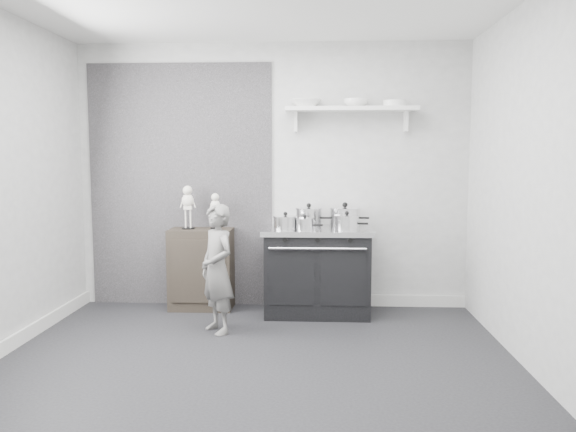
# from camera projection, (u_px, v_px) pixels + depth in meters

# --- Properties ---
(ground) EXTENTS (4.00, 4.00, 0.00)m
(ground) POSITION_uv_depth(u_px,v_px,m) (253.00, 368.00, 4.13)
(ground) COLOR black
(ground) RESTS_ON ground
(room_shell) EXTENTS (4.02, 3.62, 2.71)m
(room_shell) POSITION_uv_depth(u_px,v_px,m) (242.00, 144.00, 4.12)
(room_shell) COLOR #A4A4A2
(room_shell) RESTS_ON ground
(wall_shelf) EXTENTS (1.30, 0.26, 0.24)m
(wall_shelf) POSITION_uv_depth(u_px,v_px,m) (351.00, 110.00, 5.55)
(wall_shelf) COLOR silver
(wall_shelf) RESTS_ON room_shell
(stove) EXTENTS (1.07, 0.67, 0.86)m
(stove) POSITION_uv_depth(u_px,v_px,m) (317.00, 271.00, 5.53)
(stove) COLOR black
(stove) RESTS_ON ground
(side_cabinet) EXTENTS (0.63, 0.37, 0.82)m
(side_cabinet) POSITION_uv_depth(u_px,v_px,m) (202.00, 269.00, 5.73)
(side_cabinet) COLOR black
(side_cabinet) RESTS_ON ground
(child) EXTENTS (0.47, 0.49, 1.14)m
(child) POSITION_uv_depth(u_px,v_px,m) (217.00, 269.00, 4.92)
(child) COLOR slate
(child) RESTS_ON ground
(pot_front_left) EXTENTS (0.32, 0.23, 0.17)m
(pot_front_left) POSITION_uv_depth(u_px,v_px,m) (286.00, 223.00, 5.37)
(pot_front_left) COLOR silver
(pot_front_left) RESTS_ON stove
(pot_back_left) EXTENTS (0.35, 0.27, 0.23)m
(pot_back_left) POSITION_uv_depth(u_px,v_px,m) (309.00, 217.00, 5.61)
(pot_back_left) COLOR silver
(pot_back_left) RESTS_ON stove
(pot_back_right) EXTENTS (0.40, 0.31, 0.24)m
(pot_back_right) POSITION_uv_depth(u_px,v_px,m) (345.00, 217.00, 5.60)
(pot_back_right) COLOR silver
(pot_back_right) RESTS_ON stove
(pot_front_right) EXTENTS (0.32, 0.23, 0.18)m
(pot_front_right) POSITION_uv_depth(u_px,v_px,m) (347.00, 223.00, 5.31)
(pot_front_right) COLOR silver
(pot_front_right) RESTS_ON stove
(pot_front_center) EXTENTS (0.26, 0.17, 0.15)m
(pot_front_center) POSITION_uv_depth(u_px,v_px,m) (305.00, 224.00, 5.31)
(pot_front_center) COLOR silver
(pot_front_center) RESTS_ON stove
(skeleton_full) EXTENTS (0.14, 0.09, 0.51)m
(skeleton_full) POSITION_uv_depth(u_px,v_px,m) (188.00, 204.00, 5.66)
(skeleton_full) COLOR silver
(skeleton_full) RESTS_ON side_cabinet
(skeleton_torso) EXTENTS (0.12, 0.08, 0.42)m
(skeleton_torso) POSITION_uv_depth(u_px,v_px,m) (215.00, 208.00, 5.65)
(skeleton_torso) COLOR silver
(skeleton_torso) RESTS_ON side_cabinet
(bowl_large) EXTENTS (0.30, 0.30, 0.07)m
(bowl_large) POSITION_uv_depth(u_px,v_px,m) (306.00, 103.00, 5.56)
(bowl_large) COLOR white
(bowl_large) RESTS_ON wall_shelf
(bowl_small) EXTENTS (0.24, 0.24, 0.08)m
(bowl_small) POSITION_uv_depth(u_px,v_px,m) (356.00, 103.00, 5.53)
(bowl_small) COLOR white
(bowl_small) RESTS_ON wall_shelf
(plate_stack) EXTENTS (0.24, 0.24, 0.06)m
(plate_stack) POSITION_uv_depth(u_px,v_px,m) (395.00, 104.00, 5.52)
(plate_stack) COLOR white
(plate_stack) RESTS_ON wall_shelf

